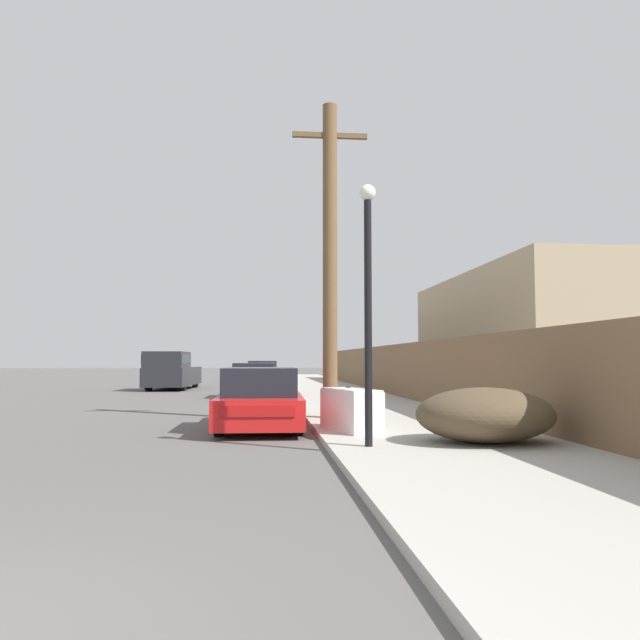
{
  "coord_description": "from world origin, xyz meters",
  "views": [
    {
      "loc": [
        2.13,
        -3.06,
        1.46
      ],
      "look_at": [
        3.52,
        11.47,
        2.39
      ],
      "focal_mm": 35.0,
      "sensor_mm": 36.0,
      "label": 1
    }
  ],
  "objects_px": {
    "pickup_truck": "(171,371)",
    "car_parked_far": "(261,375)",
    "street_lamp": "(368,291)",
    "brush_pile": "(485,415)",
    "car_parked_mid": "(254,381)",
    "parked_sports_car_red": "(260,401)",
    "discarded_fridge": "(351,410)",
    "utility_pole": "(330,255)"
  },
  "relations": [
    {
      "from": "discarded_fridge",
      "to": "brush_pile",
      "type": "distance_m",
      "value": 2.71
    },
    {
      "from": "car_parked_mid",
      "to": "pickup_truck",
      "type": "relative_size",
      "value": 0.71
    },
    {
      "from": "parked_sports_car_red",
      "to": "pickup_truck",
      "type": "xyz_separation_m",
      "value": [
        -4.38,
        17.98,
        0.33
      ]
    },
    {
      "from": "discarded_fridge",
      "to": "brush_pile",
      "type": "relative_size",
      "value": 0.78
    },
    {
      "from": "pickup_truck",
      "to": "street_lamp",
      "type": "bearing_deg",
      "value": 108.93
    },
    {
      "from": "utility_pole",
      "to": "pickup_truck",
      "type": "bearing_deg",
      "value": 109.6
    },
    {
      "from": "parked_sports_car_red",
      "to": "utility_pole",
      "type": "bearing_deg",
      "value": 35.88
    },
    {
      "from": "car_parked_mid",
      "to": "parked_sports_car_red",
      "type": "bearing_deg",
      "value": -87.39
    },
    {
      "from": "pickup_truck",
      "to": "car_parked_far",
      "type": "bearing_deg",
      "value": -149.12
    },
    {
      "from": "discarded_fridge",
      "to": "parked_sports_car_red",
      "type": "distance_m",
      "value": 2.32
    },
    {
      "from": "street_lamp",
      "to": "brush_pile",
      "type": "distance_m",
      "value": 2.81
    },
    {
      "from": "pickup_truck",
      "to": "utility_pole",
      "type": "distance_m",
      "value": 18.14
    },
    {
      "from": "utility_pole",
      "to": "street_lamp",
      "type": "height_order",
      "value": "utility_pole"
    },
    {
      "from": "brush_pile",
      "to": "utility_pole",
      "type": "bearing_deg",
      "value": 113.94
    },
    {
      "from": "discarded_fridge",
      "to": "car_parked_far",
      "type": "xyz_separation_m",
      "value": [
        -1.67,
        21.85,
        0.14
      ]
    },
    {
      "from": "car_parked_far",
      "to": "street_lamp",
      "type": "relative_size",
      "value": 1.01
    },
    {
      "from": "pickup_truck",
      "to": "utility_pole",
      "type": "relative_size",
      "value": 0.79
    },
    {
      "from": "parked_sports_car_red",
      "to": "car_parked_far",
      "type": "xyz_separation_m",
      "value": [
        0.05,
        20.29,
        0.07
      ]
    },
    {
      "from": "parked_sports_car_red",
      "to": "car_parked_far",
      "type": "bearing_deg",
      "value": 91.07
    },
    {
      "from": "street_lamp",
      "to": "parked_sports_car_red",
      "type": "bearing_deg",
      "value": 114.17
    },
    {
      "from": "parked_sports_car_red",
      "to": "car_parked_mid",
      "type": "distance_m",
      "value": 11.1
    },
    {
      "from": "car_parked_far",
      "to": "discarded_fridge",
      "type": "bearing_deg",
      "value": -87.89
    },
    {
      "from": "discarded_fridge",
      "to": "parked_sports_car_red",
      "type": "bearing_deg",
      "value": 122.13
    },
    {
      "from": "discarded_fridge",
      "to": "brush_pile",
      "type": "height_order",
      "value": "brush_pile"
    },
    {
      "from": "discarded_fridge",
      "to": "car_parked_far",
      "type": "height_order",
      "value": "car_parked_far"
    },
    {
      "from": "car_parked_far",
      "to": "utility_pole",
      "type": "bearing_deg",
      "value": -87.57
    },
    {
      "from": "street_lamp",
      "to": "brush_pile",
      "type": "height_order",
      "value": "street_lamp"
    },
    {
      "from": "discarded_fridge",
      "to": "utility_pole",
      "type": "distance_m",
      "value": 4.34
    },
    {
      "from": "street_lamp",
      "to": "discarded_fridge",
      "type": "bearing_deg",
      "value": 88.99
    },
    {
      "from": "utility_pole",
      "to": "brush_pile",
      "type": "bearing_deg",
      "value": -66.06
    },
    {
      "from": "discarded_fridge",
      "to": "parked_sports_car_red",
      "type": "xyz_separation_m",
      "value": [
        -1.72,
        1.56,
        0.08
      ]
    },
    {
      "from": "discarded_fridge",
      "to": "parked_sports_car_red",
      "type": "height_order",
      "value": "parked_sports_car_red"
    },
    {
      "from": "street_lamp",
      "to": "brush_pile",
      "type": "xyz_separation_m",
      "value": [
        1.97,
        0.29,
        -1.98
      ]
    },
    {
      "from": "car_parked_far",
      "to": "brush_pile",
      "type": "relative_size",
      "value": 1.84
    },
    {
      "from": "utility_pole",
      "to": "car_parked_mid",
      "type": "bearing_deg",
      "value": 100.57
    },
    {
      "from": "discarded_fridge",
      "to": "car_parked_mid",
      "type": "relative_size",
      "value": 0.42
    },
    {
      "from": "parked_sports_car_red",
      "to": "car_parked_mid",
      "type": "bearing_deg",
      "value": 92.46
    },
    {
      "from": "parked_sports_car_red",
      "to": "car_parked_far",
      "type": "height_order",
      "value": "car_parked_far"
    },
    {
      "from": "pickup_truck",
      "to": "discarded_fridge",
      "type": "bearing_deg",
      "value": 110.68
    },
    {
      "from": "car_parked_far",
      "to": "brush_pile",
      "type": "distance_m",
      "value": 24.01
    },
    {
      "from": "discarded_fridge",
      "to": "car_parked_far",
      "type": "bearing_deg",
      "value": 78.77
    },
    {
      "from": "street_lamp",
      "to": "brush_pile",
      "type": "bearing_deg",
      "value": 8.33
    }
  ]
}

